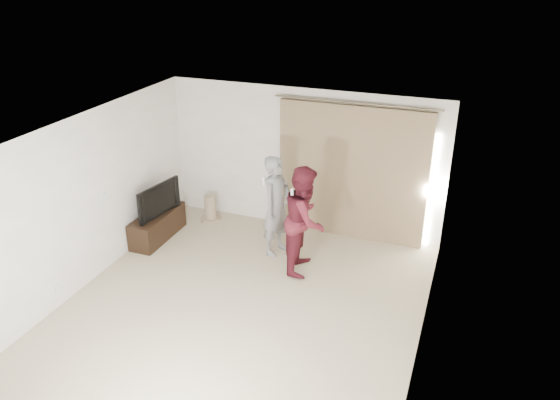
% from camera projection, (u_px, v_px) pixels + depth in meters
% --- Properties ---
extents(floor, '(5.50, 5.50, 0.00)m').
position_uv_depth(floor, '(242.00, 307.00, 7.90)').
color(floor, '#BEAD8E').
rests_on(floor, ground).
extents(wall_back, '(5.00, 0.04, 2.60)m').
position_uv_depth(wall_back, '(303.00, 160.00, 9.69)').
color(wall_back, white).
rests_on(wall_back, ground).
extents(wall_left, '(0.04, 5.50, 2.60)m').
position_uv_depth(wall_left, '(87.00, 200.00, 8.15)').
color(wall_left, white).
rests_on(wall_left, ground).
extents(ceiling, '(5.00, 5.50, 0.01)m').
position_uv_depth(ceiling, '(236.00, 136.00, 6.81)').
color(ceiling, silver).
rests_on(ceiling, wall_back).
extents(curtain, '(2.80, 0.11, 2.46)m').
position_uv_depth(curtain, '(352.00, 174.00, 9.38)').
color(curtain, '#9B815F').
rests_on(curtain, ground).
extents(tv_console, '(0.43, 1.25, 0.48)m').
position_uv_depth(tv_console, '(158.00, 226.00, 9.70)').
color(tv_console, black).
rests_on(tv_console, ground).
extents(tv, '(0.30, 1.00, 0.57)m').
position_uv_depth(tv, '(155.00, 199.00, 9.48)').
color(tv, black).
rests_on(tv, tv_console).
extents(scratching_post, '(0.39, 0.39, 0.52)m').
position_uv_depth(scratching_post, '(210.00, 211.00, 10.32)').
color(scratching_post, tan).
rests_on(scratching_post, ground).
extents(person_man, '(0.54, 0.71, 1.73)m').
position_uv_depth(person_man, '(277.00, 206.00, 8.99)').
color(person_man, slate).
rests_on(person_man, ground).
extents(person_woman, '(0.75, 0.92, 1.76)m').
position_uv_depth(person_woman, '(305.00, 219.00, 8.51)').
color(person_woman, '#561723').
rests_on(person_woman, ground).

